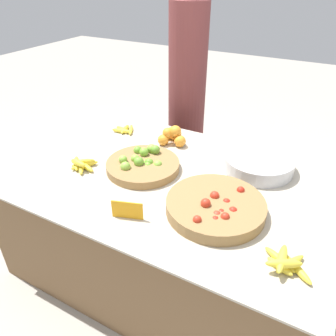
{
  "coord_description": "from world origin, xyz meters",
  "views": [
    {
      "loc": [
        0.72,
        -1.33,
        1.69
      ],
      "look_at": [
        0.0,
        0.0,
        0.75
      ],
      "focal_mm": 35.0,
      "sensor_mm": 36.0,
      "label": 1
    }
  ],
  "objects_px": {
    "lime_bowl": "(143,164)",
    "vendor_person": "(187,100)",
    "price_sign": "(127,210)",
    "tomato_basket": "(216,206)",
    "metal_bowl": "(258,163)"
  },
  "relations": [
    {
      "from": "lime_bowl",
      "to": "metal_bowl",
      "type": "xyz_separation_m",
      "value": [
        0.57,
        0.31,
        0.01
      ]
    },
    {
      "from": "vendor_person",
      "to": "metal_bowl",
      "type": "bearing_deg",
      "value": -40.11
    },
    {
      "from": "price_sign",
      "to": "vendor_person",
      "type": "relative_size",
      "value": 0.09
    },
    {
      "from": "price_sign",
      "to": "vendor_person",
      "type": "xyz_separation_m",
      "value": [
        -0.35,
        1.34,
        0.03
      ]
    },
    {
      "from": "tomato_basket",
      "to": "price_sign",
      "type": "bearing_deg",
      "value": -145.33
    },
    {
      "from": "tomato_basket",
      "to": "metal_bowl",
      "type": "bearing_deg",
      "value": 81.42
    },
    {
      "from": "lime_bowl",
      "to": "price_sign",
      "type": "xyz_separation_m",
      "value": [
        0.17,
        -0.4,
        0.02
      ]
    },
    {
      "from": "lime_bowl",
      "to": "vendor_person",
      "type": "bearing_deg",
      "value": 100.94
    },
    {
      "from": "tomato_basket",
      "to": "vendor_person",
      "type": "relative_size",
      "value": 0.28
    },
    {
      "from": "lime_bowl",
      "to": "vendor_person",
      "type": "relative_size",
      "value": 0.25
    },
    {
      "from": "tomato_basket",
      "to": "vendor_person",
      "type": "distance_m",
      "value": 1.3
    },
    {
      "from": "lime_bowl",
      "to": "tomato_basket",
      "type": "relative_size",
      "value": 0.89
    },
    {
      "from": "metal_bowl",
      "to": "vendor_person",
      "type": "relative_size",
      "value": 0.24
    },
    {
      "from": "lime_bowl",
      "to": "tomato_basket",
      "type": "xyz_separation_m",
      "value": [
        0.5,
        -0.16,
        0.0
      ]
    },
    {
      "from": "tomato_basket",
      "to": "price_sign",
      "type": "relative_size",
      "value": 3.32
    }
  ]
}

